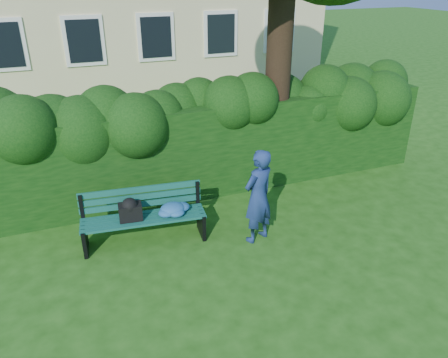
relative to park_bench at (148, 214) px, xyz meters
name	(u,v)px	position (x,y,z in m)	size (l,w,h in m)	color
ground	(237,246)	(1.29, -0.71, -0.50)	(80.00, 80.00, 0.00)	#1D4B10
hedge	(194,149)	(1.29, 1.49, 0.40)	(10.00, 1.00, 1.80)	black
park_bench	(148,214)	(0.00, 0.00, 0.00)	(2.05, 0.78, 0.89)	#0D4134
man_reading	(258,196)	(1.67, -0.63, 0.30)	(0.59, 0.38, 1.61)	navy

